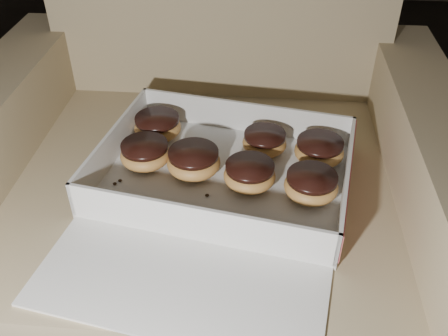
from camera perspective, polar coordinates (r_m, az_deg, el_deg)
floor at (r=1.23m, az=-3.20°, el=-16.94°), size 4.50×4.50×0.00m
armchair at (r=1.06m, az=-1.68°, el=-3.61°), size 0.92×0.77×0.96m
bakery_box at (r=0.86m, az=-0.57°, el=-2.56°), size 0.51×0.57×0.07m
donut_a at (r=0.94m, az=10.82°, el=1.99°), size 0.09×0.09×0.05m
donut_b at (r=0.95m, az=4.65°, el=3.01°), size 0.08×0.08×0.04m
donut_c at (r=0.90m, az=-3.48°, el=0.77°), size 0.10×0.10×0.05m
donut_d at (r=0.93m, az=-8.99°, el=1.65°), size 0.09×0.09×0.05m
donut_e at (r=1.00m, az=-7.60°, el=4.75°), size 0.09×0.09×0.05m
donut_f at (r=0.87m, az=2.94°, el=-0.71°), size 0.09×0.09×0.05m
donut_g at (r=0.86m, az=9.93°, el=-1.93°), size 0.09×0.09×0.05m
crumb_a at (r=0.91m, az=-11.80°, el=-1.41°), size 0.01×0.01×0.00m
crumb_b at (r=0.86m, az=-1.95°, el=-3.13°), size 0.01×0.01×0.00m
crumb_c at (r=0.90m, az=-12.38°, el=-1.75°), size 0.01×0.01×0.00m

